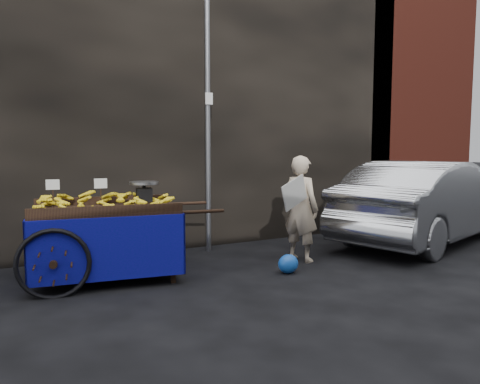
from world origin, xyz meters
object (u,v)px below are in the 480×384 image
vendor (301,208)px  plastic_bag (288,264)px  parked_car (428,201)px  banana_cart (101,216)px

vendor → plastic_bag: 0.97m
vendor → parked_car: 2.75m
vendor → banana_cart: bearing=60.3°
vendor → plastic_bag: (-0.54, -0.49, -0.64)m
banana_cart → plastic_bag: 2.48m
vendor → parked_car: bearing=-110.1°
banana_cart → parked_car: (5.50, -0.29, -0.10)m
plastic_bag → parked_car: parked_car is taller
banana_cart → vendor: bearing=1.4°
vendor → parked_car: (2.75, 0.09, -0.06)m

